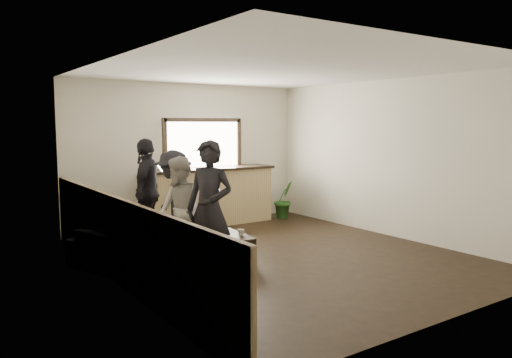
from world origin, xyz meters
TOP-DOWN VIEW (x-y plane):
  - ground at (0.00, 0.00)m, footprint 5.00×6.00m
  - room_shell at (-0.74, 0.00)m, footprint 5.01×6.01m
  - bar_counter at (0.30, 2.70)m, footprint 2.70×0.68m
  - sofa at (-2.15, 0.44)m, footprint 1.41×2.10m
  - coffee_table at (-0.80, 0.20)m, footprint 0.58×0.93m
  - cup_a at (-0.87, 0.44)m, footprint 0.16×0.16m
  - cup_b at (-0.66, 0.04)m, footprint 0.13×0.13m
  - potted_plant at (1.94, 2.40)m, footprint 0.50×0.43m
  - person_a at (-1.36, -0.29)m, footprint 0.70×0.78m
  - person_b at (-1.44, 0.45)m, footprint 0.63×0.79m
  - person_c at (-1.20, 1.14)m, footprint 0.72×1.10m
  - person_d at (-1.34, 1.89)m, footprint 0.98×1.09m

SIDE VIEW (x-z plane):
  - ground at x=0.00m, z-range -0.01..0.01m
  - coffee_table at x=-0.80m, z-range 0.00..0.39m
  - sofa at x=-2.15m, z-range 0.00..0.57m
  - potted_plant at x=1.94m, z-range 0.00..0.81m
  - cup_a at x=-0.87m, z-range 0.39..0.48m
  - cup_b at x=-0.66m, z-range 0.39..0.48m
  - bar_counter at x=0.30m, z-range -0.42..1.71m
  - person_b at x=-1.44m, z-range 0.00..1.55m
  - person_c at x=-1.20m, z-range 0.00..1.61m
  - person_d at x=-1.34m, z-range 0.00..1.77m
  - person_a at x=-1.36m, z-range 0.00..1.80m
  - room_shell at x=-0.74m, z-range 0.07..2.87m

